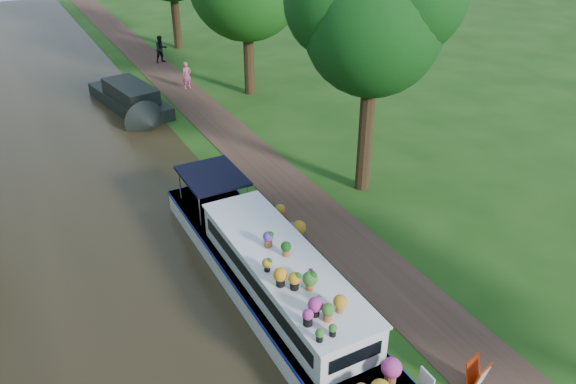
{
  "coord_description": "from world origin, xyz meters",
  "views": [
    {
      "loc": [
        -7.82,
        -12.65,
        10.73
      ],
      "look_at": [
        -0.01,
        2.01,
        1.3
      ],
      "focal_mm": 35.0,
      "sensor_mm": 36.0,
      "label": 1
    }
  ],
  "objects_px": {
    "plant_boat": "(283,288)",
    "pedestrian_dark": "(161,49)",
    "pedestrian_pink": "(187,75)",
    "second_boat": "(131,99)",
    "sandwich_board": "(477,378)"
  },
  "relations": [
    {
      "from": "pedestrian_pink",
      "to": "sandwich_board",
      "type": "bearing_deg",
      "value": -103.29
    },
    {
      "from": "sandwich_board",
      "to": "pedestrian_dark",
      "type": "xyz_separation_m",
      "value": [
        1.45,
        29.56,
        0.46
      ]
    },
    {
      "from": "second_boat",
      "to": "pedestrian_dark",
      "type": "distance_m",
      "value": 8.4
    },
    {
      "from": "plant_boat",
      "to": "pedestrian_dark",
      "type": "bearing_deg",
      "value": 80.56
    },
    {
      "from": "second_boat",
      "to": "sandwich_board",
      "type": "height_order",
      "value": "second_boat"
    },
    {
      "from": "plant_boat",
      "to": "sandwich_board",
      "type": "relative_size",
      "value": 15.23
    },
    {
      "from": "pedestrian_pink",
      "to": "second_boat",
      "type": "bearing_deg",
      "value": -164.77
    },
    {
      "from": "plant_boat",
      "to": "pedestrian_pink",
      "type": "xyz_separation_m",
      "value": [
        3.9,
        19.25,
        -0.06
      ]
    },
    {
      "from": "plant_boat",
      "to": "sandwich_board",
      "type": "bearing_deg",
      "value": -59.66
    },
    {
      "from": "pedestrian_dark",
      "to": "second_boat",
      "type": "bearing_deg",
      "value": -128.77
    },
    {
      "from": "plant_boat",
      "to": "pedestrian_dark",
      "type": "height_order",
      "value": "plant_boat"
    },
    {
      "from": "second_boat",
      "to": "sandwich_board",
      "type": "relative_size",
      "value": 8.31
    },
    {
      "from": "sandwich_board",
      "to": "pedestrian_dark",
      "type": "height_order",
      "value": "pedestrian_dark"
    },
    {
      "from": "pedestrian_dark",
      "to": "pedestrian_pink",
      "type": "bearing_deg",
      "value": -103.66
    },
    {
      "from": "plant_boat",
      "to": "pedestrian_dark",
      "type": "distance_m",
      "value": 25.29
    }
  ]
}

